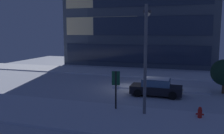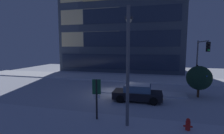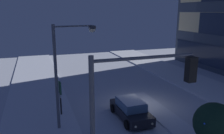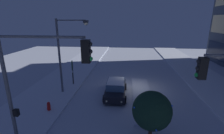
# 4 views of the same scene
# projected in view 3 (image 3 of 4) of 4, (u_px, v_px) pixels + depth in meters

# --- Properties ---
(ground) EXTENTS (52.00, 52.00, 0.00)m
(ground) POSITION_uv_depth(u_px,v_px,m) (142.00, 105.00, 19.48)
(ground) COLOR silver
(curb_strip_near) EXTENTS (52.00, 5.20, 0.14)m
(curb_strip_near) POSITION_uv_depth(u_px,v_px,m) (39.00, 119.00, 16.76)
(curb_strip_near) COLOR silver
(curb_strip_near) RESTS_ON ground
(curb_strip_far) EXTENTS (52.00, 5.20, 0.14)m
(curb_strip_far) POSITION_uv_depth(u_px,v_px,m) (220.00, 93.00, 22.17)
(curb_strip_far) COLOR silver
(curb_strip_far) RESTS_ON ground
(median_strip) EXTENTS (9.00, 1.80, 0.14)m
(median_strip) POSITION_uv_depth(u_px,v_px,m) (160.00, 113.00, 17.80)
(median_strip) COLOR silver
(median_strip) RESTS_ON ground
(car_near) EXTENTS (4.40, 2.06, 1.49)m
(car_near) POSITION_uv_depth(u_px,v_px,m) (131.00, 109.00, 16.88)
(car_near) COLOR black
(car_near) RESTS_ON ground
(traffic_light_corner_near_right) EXTENTS (0.32, 4.36, 6.41)m
(traffic_light_corner_near_right) POSITION_uv_depth(u_px,v_px,m) (134.00, 107.00, 8.34)
(traffic_light_corner_near_right) COLOR #565960
(traffic_light_corner_near_right) RESTS_ON ground
(street_lamp_arched) EXTENTS (0.74, 2.87, 7.06)m
(street_lamp_arched) POSITION_uv_depth(u_px,v_px,m) (68.00, 62.00, 14.70)
(street_lamp_arched) COLOR #565960
(street_lamp_arched) RESTS_ON ground
(parking_info_sign) EXTENTS (0.55, 0.16, 2.75)m
(parking_info_sign) POSITION_uv_depth(u_px,v_px,m) (60.00, 94.00, 17.03)
(parking_info_sign) COLOR black
(parking_info_sign) RESTS_ON ground
(decorated_tree_median) EXTENTS (2.29, 2.29, 3.03)m
(decorated_tree_median) POSITION_uv_depth(u_px,v_px,m) (214.00, 123.00, 12.32)
(decorated_tree_median) COLOR #473323
(decorated_tree_median) RESTS_ON ground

